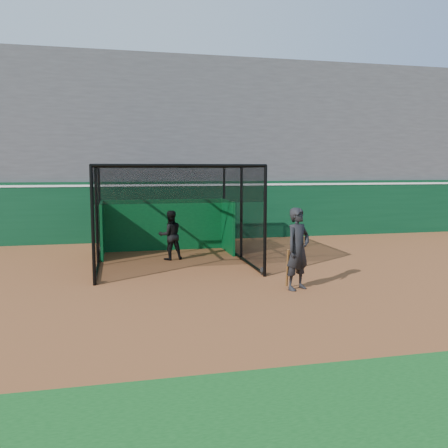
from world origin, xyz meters
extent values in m
plane|color=brown|center=(0.00, 0.00, 0.00)|extent=(120.00, 120.00, 0.00)
cube|color=#09361C|center=(0.00, 8.50, 1.25)|extent=(50.00, 0.45, 2.50)
cube|color=white|center=(0.00, 8.50, 2.35)|extent=(50.00, 0.50, 0.08)
cube|color=#4C4C4F|center=(0.00, 12.38, 3.88)|extent=(50.00, 7.85, 7.75)
cube|color=#4C4C4F|center=(0.00, 15.80, 8.35)|extent=(50.00, 0.30, 1.20)
cube|color=#074F21|center=(-0.56, 6.02, 0.95)|extent=(4.52, 0.10, 1.90)
cylinder|color=black|center=(-2.88, 1.17, 0.11)|extent=(0.08, 0.22, 0.22)
cylinder|color=black|center=(1.76, 1.17, 0.11)|extent=(0.08, 0.22, 0.22)
cylinder|color=black|center=(-2.88, 5.94, 0.11)|extent=(0.08, 0.22, 0.22)
cylinder|color=black|center=(1.76, 5.94, 0.11)|extent=(0.08, 0.22, 0.22)
imported|color=black|center=(-0.55, 4.09, 0.83)|extent=(0.90, 0.76, 1.65)
imported|color=black|center=(2.13, -0.58, 1.03)|extent=(0.90, 0.79, 2.06)
cylinder|color=#593819|center=(1.88, -0.53, 0.55)|extent=(0.16, 0.38, 1.00)
camera|label=1|loc=(-2.25, -11.55, 3.01)|focal=38.00mm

